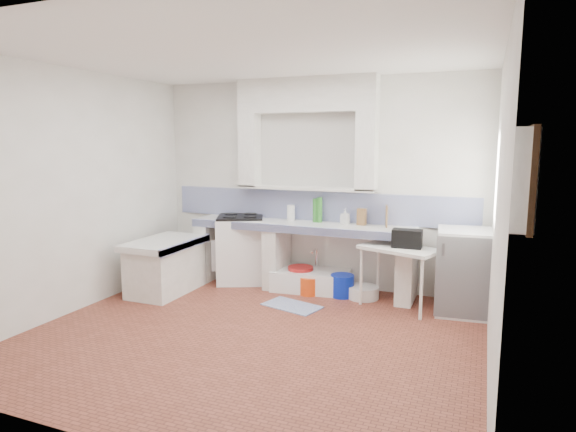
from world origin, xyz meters
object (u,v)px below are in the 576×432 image
at_px(sink, 311,281).
at_px(fridge, 465,272).
at_px(stove, 241,250).
at_px(side_table, 398,278).

relative_size(sink, fridge, 1.04).
distance_m(sink, fridge, 1.97).
relative_size(stove, fridge, 0.93).
relative_size(sink, side_table, 1.14).
bearing_deg(side_table, fridge, 28.73).
bearing_deg(side_table, sink, -173.80).
height_order(side_table, fridge, fridge).
distance_m(stove, sink, 1.12).
bearing_deg(stove, sink, -25.59).
xyz_separation_m(stove, side_table, (2.26, -0.31, -0.09)).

